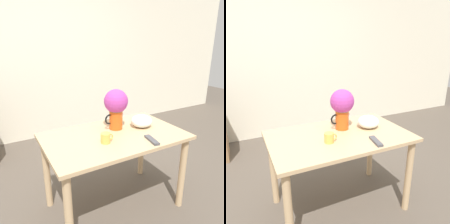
% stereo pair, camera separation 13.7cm
% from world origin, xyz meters
% --- Properties ---
extents(ground_plane, '(12.00, 12.00, 0.00)m').
position_xyz_m(ground_plane, '(0.00, 0.00, 0.00)').
color(ground_plane, brown).
extents(wall_back, '(8.00, 0.05, 2.60)m').
position_xyz_m(wall_back, '(0.00, 2.05, 1.30)').
color(wall_back, '#EDE5CC').
rests_on(wall_back, ground_plane).
extents(table, '(1.21, 0.74, 0.74)m').
position_xyz_m(table, '(0.18, 0.07, 0.62)').
color(table, tan).
rests_on(table, ground_plane).
extents(flower_vase, '(0.22, 0.22, 0.37)m').
position_xyz_m(flower_vase, '(0.26, 0.18, 0.97)').
color(flower_vase, '#E05619').
rests_on(flower_vase, table).
extents(coffee_mug, '(0.11, 0.08, 0.08)m').
position_xyz_m(coffee_mug, '(0.04, -0.03, 0.78)').
color(coffee_mug, gold).
rests_on(coffee_mug, table).
extents(white_bowl, '(0.20, 0.20, 0.11)m').
position_xyz_m(white_bowl, '(0.50, 0.11, 0.80)').
color(white_bowl, white).
rests_on(white_bowl, table).
extents(remote_control, '(0.08, 0.18, 0.02)m').
position_xyz_m(remote_control, '(0.38, -0.19, 0.75)').
color(remote_control, '#4C4C51').
rests_on(remote_control, table).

